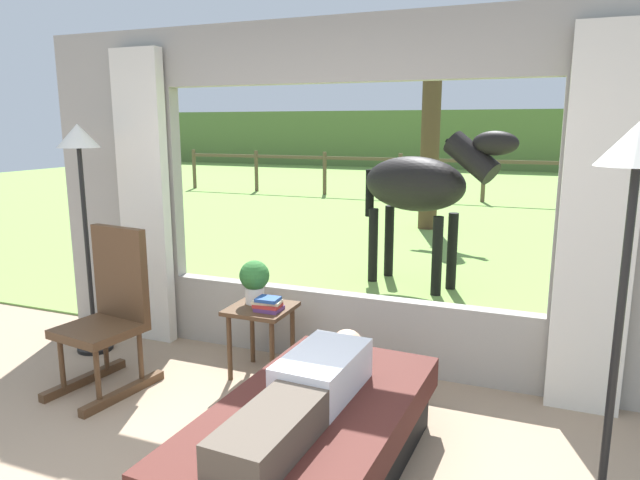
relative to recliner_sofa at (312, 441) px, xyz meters
The scene contains 16 objects.
back_wall_with_window 1.84m from the recliner_sofa, 103.80° to the left, with size 5.20×0.12×2.55m.
curtain_panel_left 2.64m from the recliner_sofa, 146.88° to the left, with size 0.44×0.10×2.40m, color silver.
curtain_panel_right 2.13m from the recliner_sofa, 45.29° to the left, with size 0.44×0.10×2.40m, color silver.
outdoor_pasture_lawn 12.39m from the recliner_sofa, 91.68° to the left, with size 36.00×21.68×0.02m, color #759E47.
distant_hill_ridge 22.24m from the recliner_sofa, 90.94° to the left, with size 36.00×2.00×2.40m, color #58733B.
recliner_sofa is the anchor object (origin of this frame).
reclining_person 0.31m from the recliner_sofa, 90.00° to the right, with size 0.37×1.44×0.22m.
rocking_chair 1.82m from the recliner_sofa, 163.82° to the left, with size 0.55×0.74×1.12m.
side_table 1.35m from the recliner_sofa, 128.65° to the left, with size 0.44×0.44×0.52m.
potted_plant 1.51m from the recliner_sofa, 129.65° to the left, with size 0.22×0.22×0.32m.
book_stack 1.27m from the recliner_sofa, 127.18° to the left, with size 0.21×0.15×0.10m.
floor_lamp_left 2.80m from the recliner_sofa, 157.79° to the left, with size 0.32×0.32×1.82m.
floor_lamp_right 1.84m from the recliner_sofa, ahead, with size 0.32×0.32×1.83m.
horse 3.84m from the recliner_sofa, 94.02° to the left, with size 1.80×0.97×1.73m.
pasture_tree 7.63m from the recliner_sofa, 96.84° to the left, with size 1.03×0.74×3.46m.
pasture_fence_line 11.37m from the recliner_sofa, 91.83° to the left, with size 16.10×0.10×1.10m.
Camera 1 is at (1.38, -1.66, 1.81)m, focal length 31.92 mm.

